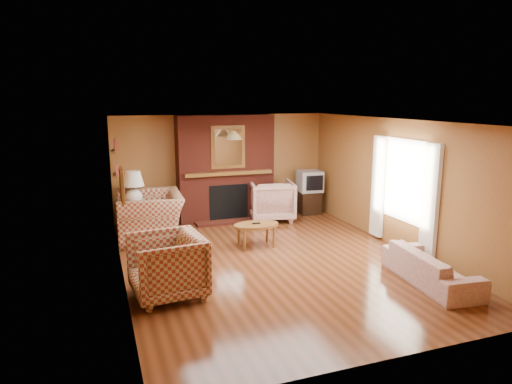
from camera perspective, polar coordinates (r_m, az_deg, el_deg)
name	(u,v)px	position (r m, az deg, el deg)	size (l,w,h in m)	color
floor	(273,261)	(8.01, 2.19, -8.58)	(6.50, 6.50, 0.00)	#44210E
ceiling	(275,121)	(7.52, 2.34, 8.83)	(6.50, 6.50, 0.00)	white
wall_back	(222,166)	(10.72, -4.22, 3.22)	(6.50, 6.50, 0.00)	#9B6530
wall_front	(392,255)	(4.92, 16.60, -7.50)	(6.50, 6.50, 0.00)	#9B6530
wall_left	(120,205)	(7.15, -16.67, -1.53)	(6.50, 6.50, 0.00)	#9B6530
wall_right	(398,184)	(8.90, 17.38, 0.97)	(6.50, 6.50, 0.00)	#9B6530
fireplace	(226,169)	(10.47, -3.83, 2.92)	(2.20, 0.82, 2.40)	#5A1D13
window_right	(403,190)	(8.73, 17.88, 0.24)	(0.10, 1.85, 2.00)	beige
bookshelf	(115,158)	(8.95, -17.17, 4.06)	(0.09, 0.55, 0.71)	brown
botanical_print	(122,185)	(6.79, -16.42, 0.82)	(0.05, 0.40, 0.50)	brown
pendant_light	(234,135)	(9.72, -2.78, 7.12)	(0.36, 0.36, 0.48)	black
plaid_loveseat	(150,216)	(9.33, -13.13, -2.95)	(1.43, 1.25, 0.93)	maroon
plaid_armchair	(167,266)	(6.62, -11.06, -9.07)	(0.97, 1.00, 0.91)	maroon
floral_sofa	(431,267)	(7.51, 21.02, -8.74)	(1.74, 0.68, 0.51)	#C2B496
floral_armchair	(271,200)	(10.52, 1.93, -1.04)	(0.98, 1.00, 0.91)	#C2B496
coffee_table	(256,227)	(8.62, 0.02, -4.36)	(0.87, 0.54, 0.47)	brown
side_table	(135,220)	(9.77, -14.84, -3.36)	(0.45, 0.45, 0.61)	brown
table_lamp	(134,186)	(9.61, -15.06, 0.67)	(0.43, 0.43, 0.71)	silver
tv_stand	(309,202)	(11.19, 6.65, -1.28)	(0.50, 0.46, 0.55)	black
crt_tv	(310,181)	(11.08, 6.72, 1.36)	(0.59, 0.59, 0.50)	#9B9EA3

